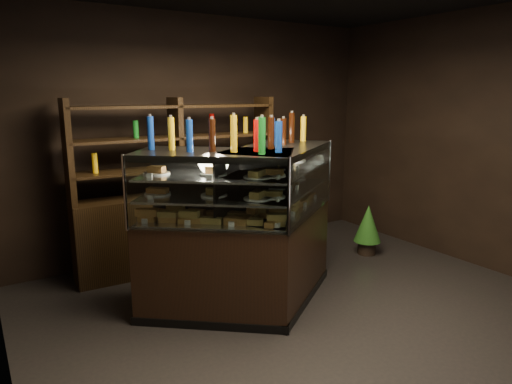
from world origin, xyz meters
TOP-DOWN VIEW (x-y plane):
  - ground at (0.00, 0.00)m, footprint 5.00×5.00m
  - room_shell at (0.00, 0.00)m, footprint 5.02×5.02m
  - display_case at (-0.40, 0.73)m, footprint 2.25×1.45m
  - food_display at (-0.40, 0.72)m, footprint 1.85×0.94m
  - bottles_top at (-0.40, 0.73)m, footprint 1.67×0.79m
  - potted_conifer at (1.65, 1.13)m, footprint 0.34×0.34m
  - back_shelving at (-0.55, 2.05)m, footprint 2.41×0.52m

SIDE VIEW (x-z plane):
  - ground at x=0.00m, z-range 0.00..0.00m
  - potted_conifer at x=1.65m, z-range 0.05..0.79m
  - display_case at x=-0.40m, z-range -0.26..1.29m
  - back_shelving at x=-0.55m, z-range -0.39..1.61m
  - food_display at x=-0.40m, z-range 0.90..1.38m
  - bottles_top at x=-0.40m, z-range 1.54..1.84m
  - room_shell at x=0.00m, z-range 0.44..3.45m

